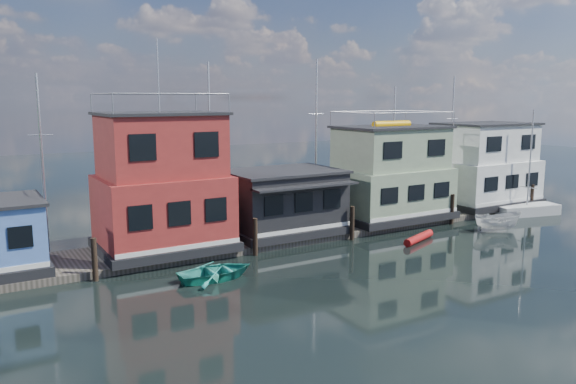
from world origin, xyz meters
TOP-DOWN VIEW (x-y plane):
  - ground at (0.00, 0.00)m, footprint 160.00×160.00m
  - dock at (0.00, 12.00)m, footprint 48.00×5.00m
  - houseboat_red at (-8.50, 12.00)m, footprint 7.40×5.90m
  - houseboat_dark at (-0.50, 11.98)m, footprint 7.40×6.10m
  - houseboat_green at (8.50, 12.00)m, footprint 8.40×5.90m
  - houseboat_white at (18.50, 12.00)m, footprint 8.40×5.90m
  - pilings at (-0.33, 9.20)m, footprint 42.28×0.28m
  - background_masts at (4.76, 18.00)m, footprint 36.40×0.16m
  - day_sailer at (19.48, 8.50)m, footprint 5.42×2.81m
  - red_kayak at (6.39, 6.66)m, footprint 3.30×1.70m
  - motorboat at (13.06, 6.04)m, footprint 3.76×2.34m
  - dinghy_teal at (-7.69, 6.36)m, footprint 3.90×2.81m

SIDE VIEW (x-z plane):
  - ground at x=0.00m, z-range 0.00..0.00m
  - dock at x=0.00m, z-range 0.00..0.40m
  - red_kayak at x=6.39m, z-range 0.00..0.49m
  - dinghy_teal at x=-7.69m, z-range 0.00..0.80m
  - day_sailer at x=19.48m, z-range -3.61..4.54m
  - motorboat at x=13.06m, z-range 0.00..1.36m
  - pilings at x=-0.33m, z-range 0.00..2.20m
  - houseboat_dark at x=-0.50m, z-range 0.39..4.45m
  - houseboat_white at x=18.50m, z-range 0.21..6.87m
  - houseboat_green at x=8.50m, z-range 0.03..7.06m
  - houseboat_red at x=-8.50m, z-range -1.83..10.03m
  - background_masts at x=4.76m, z-range -0.45..11.55m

